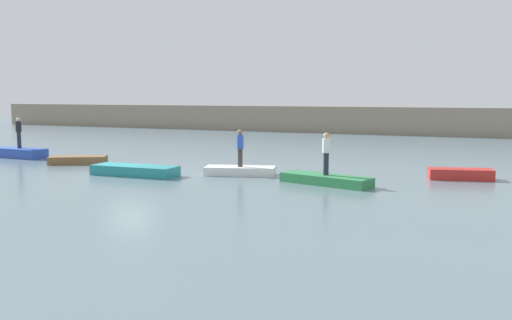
# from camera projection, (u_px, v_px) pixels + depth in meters

# --- Properties ---
(ground_plane) EXTENTS (120.00, 120.00, 0.00)m
(ground_plane) POSITION_uv_depth(u_px,v_px,m) (130.00, 172.00, 25.85)
(ground_plane) COLOR slate
(embankment_wall) EXTENTS (80.00, 1.20, 2.52)m
(embankment_wall) POSITION_uv_depth(u_px,v_px,m) (322.00, 120.00, 52.90)
(embankment_wall) COLOR gray
(embankment_wall) RESTS_ON ground_plane
(rowboat_blue) EXTENTS (3.39, 1.33, 0.55)m
(rowboat_blue) POSITION_uv_depth(u_px,v_px,m) (20.00, 153.00, 31.81)
(rowboat_blue) COLOR #2B4CAD
(rowboat_blue) RESTS_ON ground_plane
(rowboat_brown) EXTENTS (3.05, 2.35, 0.41)m
(rowboat_brown) POSITION_uv_depth(u_px,v_px,m) (78.00, 160.00, 28.90)
(rowboat_brown) COLOR brown
(rowboat_brown) RESTS_ON ground_plane
(rowboat_teal) EXTENTS (4.03, 1.43, 0.46)m
(rowboat_teal) POSITION_uv_depth(u_px,v_px,m) (135.00, 170.00, 24.71)
(rowboat_teal) COLOR teal
(rowboat_teal) RESTS_ON ground_plane
(rowboat_white) EXTENTS (3.34, 2.02, 0.38)m
(rowboat_white) POSITION_uv_depth(u_px,v_px,m) (240.00, 171.00, 24.89)
(rowboat_white) COLOR white
(rowboat_white) RESTS_ON ground_plane
(rowboat_green) EXTENTS (3.97, 2.03, 0.39)m
(rowboat_green) POSITION_uv_depth(u_px,v_px,m) (326.00, 180.00, 22.25)
(rowboat_green) COLOR #2D7F47
(rowboat_green) RESTS_ON ground_plane
(rowboat_red) EXTENTS (2.76, 1.56, 0.46)m
(rowboat_red) POSITION_uv_depth(u_px,v_px,m) (460.00, 174.00, 23.58)
(rowboat_red) COLOR red
(rowboat_red) RESTS_ON ground_plane
(person_white_shirt) EXTENTS (0.32, 0.32, 1.72)m
(person_white_shirt) POSITION_uv_depth(u_px,v_px,m) (326.00, 151.00, 22.11)
(person_white_shirt) COLOR #232838
(person_white_shirt) RESTS_ON rowboat_green
(person_dark_shirt) EXTENTS (0.32, 0.32, 1.76)m
(person_dark_shirt) POSITION_uv_depth(u_px,v_px,m) (19.00, 131.00, 31.66)
(person_dark_shirt) COLOR #232838
(person_dark_shirt) RESTS_ON rowboat_blue
(person_blue_shirt) EXTENTS (0.32, 0.32, 1.67)m
(person_blue_shirt) POSITION_uv_depth(u_px,v_px,m) (240.00, 146.00, 24.75)
(person_blue_shirt) COLOR #38332D
(person_blue_shirt) RESTS_ON rowboat_white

